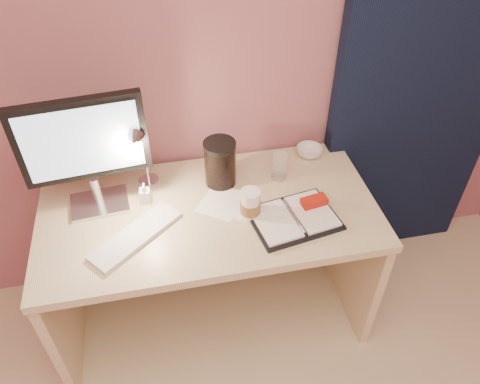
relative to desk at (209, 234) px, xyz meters
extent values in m
plane|color=#9C5A63|center=(0.00, 0.30, 0.75)|extent=(3.50, 0.00, 3.50)
cube|color=black|center=(1.05, 0.24, 0.60)|extent=(0.85, 0.08, 2.20)
cube|color=beige|center=(0.00, -0.07, 0.21)|extent=(1.40, 0.70, 0.04)
cube|color=beige|center=(-0.68, -0.07, -0.16)|extent=(0.04, 0.66, 0.69)
cube|color=beige|center=(0.68, -0.07, -0.16)|extent=(0.04, 0.66, 0.69)
cube|color=beige|center=(0.00, 0.26, -0.10)|extent=(1.32, 0.03, 0.55)
cube|color=silver|center=(-0.44, 0.05, 0.23)|extent=(0.25, 0.19, 0.02)
cylinder|color=silver|center=(-0.44, 0.05, 0.31)|extent=(0.04, 0.04, 0.13)
cube|color=black|center=(-0.44, 0.05, 0.56)|extent=(0.48, 0.08, 0.34)
cube|color=#B5CFF6|center=(-0.45, 0.02, 0.56)|extent=(0.42, 0.04, 0.29)
cube|color=silver|center=(-0.30, -0.17, 0.23)|extent=(0.38, 0.34, 0.02)
cube|color=black|center=(0.33, -0.20, 0.23)|extent=(0.38, 0.31, 0.01)
cube|color=white|center=(0.25, -0.22, 0.24)|extent=(0.18, 0.25, 0.01)
cube|color=white|center=(0.41, -0.19, 0.24)|extent=(0.18, 0.25, 0.01)
cube|color=#B20F11|center=(0.43, -0.15, 0.26)|extent=(0.11, 0.07, 0.03)
cube|color=white|center=(0.05, -0.05, 0.23)|extent=(0.23, 0.23, 0.00)
cube|color=white|center=(0.09, -0.05, 0.23)|extent=(0.23, 0.23, 0.00)
cylinder|color=white|center=(0.16, -0.14, 0.29)|extent=(0.07, 0.07, 0.12)
cylinder|color=brown|center=(0.16, -0.14, 0.28)|extent=(0.08, 0.08, 0.05)
cylinder|color=white|center=(0.16, -0.14, 0.35)|extent=(0.08, 0.08, 0.01)
cylinder|color=white|center=(0.34, 0.07, 0.29)|extent=(0.07, 0.07, 0.12)
imported|color=silver|center=(0.52, 0.20, 0.25)|extent=(0.15, 0.15, 0.04)
imported|color=white|center=(-0.25, 0.03, 0.27)|extent=(0.05, 0.05, 0.10)
cylinder|color=black|center=(0.08, 0.09, 0.32)|extent=(0.13, 0.13, 0.19)
cylinder|color=silver|center=(-0.23, 0.16, 0.23)|extent=(0.09, 0.09, 0.01)
cylinder|color=silver|center=(-0.23, 0.16, 0.40)|extent=(0.01, 0.01, 0.32)
cone|color=silver|center=(-0.21, 0.01, 0.56)|extent=(0.07, 0.07, 0.07)
camera|label=1|loc=(-0.15, -1.47, 1.58)|focal=35.00mm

